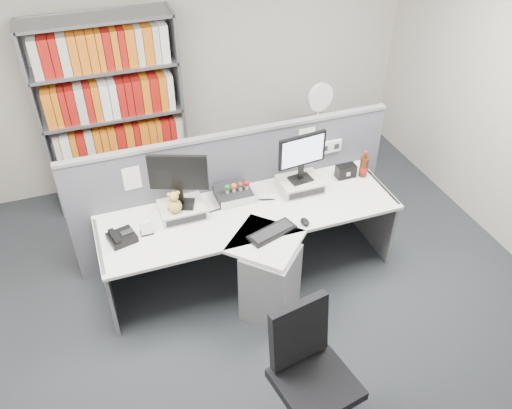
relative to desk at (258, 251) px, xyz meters
name	(u,v)px	position (x,y,z in m)	size (l,w,h in m)	color
ground	(282,336)	(0.00, -0.60, -0.46)	(5.50, 5.50, 0.00)	#2E3236
room_shell	(291,154)	(0.00, -0.60, 1.33)	(5.04, 5.54, 2.72)	#BDB5A9
partition	(235,190)	(0.00, 0.65, 0.19)	(3.00, 0.08, 1.27)	#585964
desk	(258,251)	(0.00, 0.00, 0.00)	(2.60, 1.20, 0.72)	silver
monitor_riser_left	(182,210)	(-0.55, 0.38, 0.31)	(0.38, 0.31, 0.10)	beige
monitor_riser_right	(300,184)	(0.55, 0.38, 0.31)	(0.38, 0.31, 0.10)	beige
monitor_left	(179,177)	(-0.55, 0.38, 0.66)	(0.46, 0.22, 0.49)	black
monitor_right	(302,154)	(0.55, 0.38, 0.64)	(0.45, 0.17, 0.46)	black
desktop_pc	(233,194)	(-0.07, 0.46, 0.30)	(0.31, 0.28, 0.08)	black
figurines	(237,186)	(-0.04, 0.44, 0.40)	(0.23, 0.05, 0.09)	beige
keyboard	(272,232)	(0.08, -0.11, 0.28)	(0.45, 0.28, 0.03)	black
mouse	(305,222)	(0.38, -0.09, 0.28)	(0.07, 0.11, 0.04)	black
desk_phone	(121,237)	(-1.10, 0.22, 0.30)	(0.25, 0.23, 0.09)	black
desk_calendar	(146,229)	(-0.89, 0.24, 0.32)	(0.10, 0.08, 0.12)	black
plush_toy	(174,203)	(-0.62, 0.32, 0.45)	(0.12, 0.12, 0.20)	gold
speaker	(346,171)	(1.03, 0.42, 0.33)	(0.18, 0.10, 0.12)	black
cola_bottle	(364,167)	(1.19, 0.37, 0.36)	(0.08, 0.08, 0.27)	#3F190A
shelving_unit	(113,117)	(-0.90, 1.85, 0.52)	(1.41, 0.40, 2.00)	gray
filing_cabinet	(315,154)	(1.20, 1.40, -0.11)	(0.45, 0.61, 0.70)	gray
desk_fan	(319,100)	(1.20, 1.40, 0.57)	(0.31, 0.18, 0.52)	white
office_chair	(309,370)	(-0.12, -1.30, 0.09)	(0.68, 0.67, 1.03)	silver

